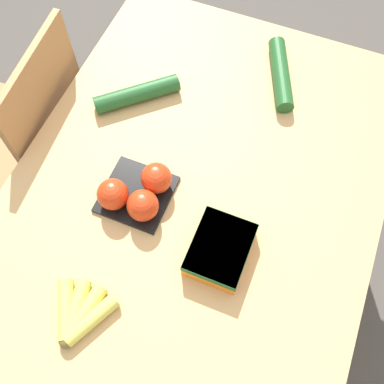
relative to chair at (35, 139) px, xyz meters
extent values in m
plane|color=#4C4742|center=(-0.12, -0.64, -0.47)|extent=(12.00, 12.00, 0.00)
cube|color=tan|center=(-0.12, -0.64, 0.24)|extent=(1.38, 0.97, 0.03)
cylinder|color=tan|center=(0.51, -1.07, -0.12)|extent=(0.06, 0.06, 0.70)
cylinder|color=tan|center=(0.51, -0.22, -0.12)|extent=(0.06, 0.06, 0.70)
cube|color=#A87547|center=(-0.01, 0.07, -0.04)|extent=(0.45, 0.43, 0.03)
cube|color=#A87547|center=(0.01, -0.12, 0.21)|extent=(0.39, 0.05, 0.46)
cylinder|color=#A87547|center=(0.16, 0.25, -0.26)|extent=(0.04, 0.04, 0.42)
cylinder|color=#A87547|center=(0.19, -0.09, -0.26)|extent=(0.04, 0.04, 0.42)
cylinder|color=#A87547|center=(-0.17, -0.12, -0.26)|extent=(0.04, 0.04, 0.42)
sphere|color=brown|center=(-0.57, -0.52, 0.27)|extent=(0.03, 0.03, 0.03)
cylinder|color=#CCC651|center=(-0.50, -0.55, 0.27)|extent=(0.14, 0.09, 0.04)
cylinder|color=#CCC651|center=(-0.50, -0.53, 0.27)|extent=(0.14, 0.05, 0.04)
cylinder|color=#CCC651|center=(-0.50, -0.50, 0.27)|extent=(0.14, 0.06, 0.04)
cylinder|color=#CCC651|center=(-0.51, -0.48, 0.27)|extent=(0.14, 0.10, 0.04)
cube|color=black|center=(-0.17, -0.50, 0.26)|extent=(0.18, 0.18, 0.01)
sphere|color=red|center=(-0.21, -0.55, 0.30)|extent=(0.08, 0.08, 0.08)
sphere|color=red|center=(-0.12, -0.55, 0.30)|extent=(0.08, 0.08, 0.08)
sphere|color=red|center=(-0.21, -0.46, 0.30)|extent=(0.08, 0.08, 0.08)
cube|color=orange|center=(-0.24, -0.76, 0.28)|extent=(0.17, 0.14, 0.06)
cube|color=#145123|center=(-0.24, -0.76, 0.30)|extent=(0.17, 0.14, 0.02)
cylinder|color=#1E5123|center=(0.35, -0.74, 0.28)|extent=(0.26, 0.15, 0.05)
cylinder|color=#1E5123|center=(0.12, -0.37, 0.28)|extent=(0.21, 0.22, 0.05)
camera|label=1|loc=(-0.60, -0.84, 1.33)|focal=42.00mm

